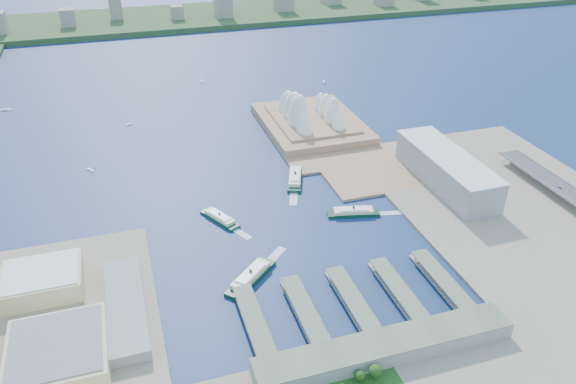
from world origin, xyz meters
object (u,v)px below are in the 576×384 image
object	(u,v)px
toaster_building	(446,170)
ferry_c	(251,275)
opera_house	(312,107)
ferry_d	(353,210)
car_c	(560,188)
ferry_a	(220,216)
ferry_b	(295,176)

from	to	relation	value
toaster_building	ferry_c	bearing A→B (deg)	-158.86
opera_house	ferry_d	size ratio (longest dim) A/B	3.30
ferry_d	car_c	bearing A→B (deg)	-86.99
opera_house	ferry_a	world-z (taller)	opera_house
opera_house	car_c	distance (m)	327.24
opera_house	ferry_c	xyz separation A→B (m)	(-162.87, -297.75, -26.28)
ferry_a	car_c	xyz separation A→B (m)	(360.52, -70.83, 10.70)
ferry_b	ferry_c	world-z (taller)	ferry_c
toaster_building	ferry_c	xyz separation A→B (m)	(-252.87, -97.75, -14.78)
ferry_a	ferry_c	world-z (taller)	ferry_c
ferry_a	ferry_c	xyz separation A→B (m)	(6.65, -103.38, 0.96)
opera_house	ferry_c	bearing A→B (deg)	-118.68
ferry_b	ferry_d	size ratio (longest dim) A/B	1.11
ferry_a	car_c	size ratio (longest dim) A/B	11.94
toaster_building	car_c	world-z (taller)	toaster_building
ferry_b	ferry_d	distance (m)	95.87
ferry_b	car_c	xyz separation A→B (m)	(259.63, -128.78, 9.75)
toaster_building	ferry_b	world-z (taller)	toaster_building
ferry_a	toaster_building	bearing A→B (deg)	-28.83
opera_house	toaster_building	distance (m)	219.62
ferry_c	car_c	world-z (taller)	car_c
ferry_c	car_c	xyz separation A→B (m)	(353.87, 32.55, 9.74)
toaster_building	car_c	size ratio (longest dim) A/B	36.79
opera_house	ferry_a	distance (m)	259.34
toaster_building	ferry_c	world-z (taller)	toaster_building
opera_house	toaster_building	bearing A→B (deg)	-65.77
ferry_d	ferry_b	bearing A→B (deg)	34.28
car_c	ferry_d	bearing A→B (deg)	-9.96
opera_house	ferry_b	bearing A→B (deg)	-116.71
opera_house	ferry_c	distance (m)	340.40
opera_house	ferry_a	bearing A→B (deg)	-131.09
ferry_a	ferry_c	distance (m)	103.60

